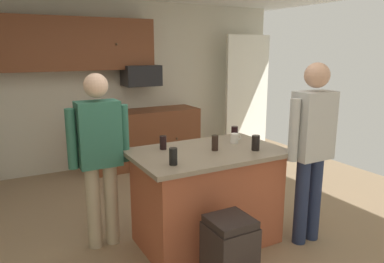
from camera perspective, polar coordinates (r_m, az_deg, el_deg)
floor at (r=3.80m, az=-1.96°, el=-16.56°), size 7.04×7.04×0.00m
back_wall at (r=5.98m, az=-14.34°, el=6.99°), size 6.40×0.10×2.60m
french_door_window_panel at (r=6.78m, az=8.56°, el=6.18°), size 0.90×0.06×2.00m
cabinet_run_upper at (r=5.67m, az=-18.18°, el=12.80°), size 2.40×0.38×0.75m
cabinet_run_lower at (r=5.99m, az=-7.57°, el=-0.96°), size 1.80×0.63×0.90m
microwave_over_range at (r=5.86m, az=-7.93°, el=8.63°), size 0.56×0.40×0.32m
kitchen_island at (r=3.60m, az=2.33°, el=-10.00°), size 1.41×0.91×0.93m
person_guest_left at (r=3.61m, az=18.18°, el=-1.50°), size 0.57×0.23×1.74m
person_elder_center at (r=3.47m, az=-14.19°, el=-2.82°), size 0.57×0.22×1.65m
glass_dark_ale at (r=3.01m, az=-2.94°, el=-3.90°), size 0.07×0.07×0.14m
glass_stout_tall at (r=3.43m, az=3.59°, el=-1.78°), size 0.06×0.06×0.15m
mug_ceramic_white at (r=3.72m, az=6.65°, el=-1.06°), size 0.12×0.08×0.10m
glass_pilsner at (r=3.94m, az=6.63°, el=-0.10°), size 0.07×0.07×0.12m
tumbler_amber at (r=3.48m, az=-4.52°, el=-1.73°), size 0.07×0.07×0.13m
glass_short_whisky at (r=3.48m, az=9.87°, el=-1.75°), size 0.08×0.08×0.14m
trash_bin at (r=3.00m, az=5.81°, el=-18.55°), size 0.34×0.34×0.61m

